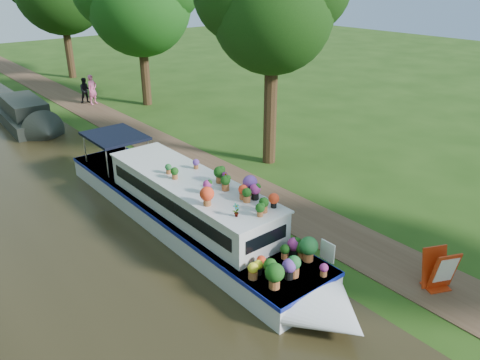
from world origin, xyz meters
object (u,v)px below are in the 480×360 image
(pedestrian_dark, at_px, (86,90))
(pedestrian_pink, at_px, (92,90))
(sandwich_board, at_px, (439,271))
(plant_boat, at_px, (192,209))
(second_boat, at_px, (25,115))

(pedestrian_dark, bearing_deg, pedestrian_pink, -57.27)
(sandwich_board, relative_size, pedestrian_pink, 0.62)
(plant_boat, bearing_deg, sandwich_board, -62.90)
(plant_boat, height_order, pedestrian_pink, plant_boat)
(sandwich_board, bearing_deg, pedestrian_dark, 113.56)
(plant_boat, xyz_separation_m, second_boat, (-0.50, 15.32, -0.26))
(second_boat, height_order, pedestrian_pink, pedestrian_pink)
(sandwich_board, distance_m, pedestrian_pink, 23.62)
(sandwich_board, bearing_deg, pedestrian_pink, 113.01)
(pedestrian_dark, bearing_deg, second_boat, -139.38)
(pedestrian_pink, bearing_deg, second_boat, -178.95)
(second_boat, distance_m, sandwich_board, 22.17)
(second_boat, xyz_separation_m, pedestrian_pink, (4.64, 1.77, 0.35))
(plant_boat, distance_m, pedestrian_dark, 18.10)
(plant_boat, xyz_separation_m, pedestrian_dark, (3.93, 17.67, -0.03))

